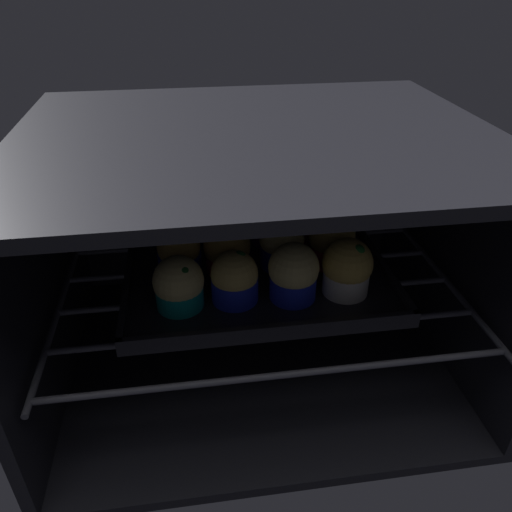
{
  "coord_description": "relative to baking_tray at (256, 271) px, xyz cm",
  "views": [
    {
      "loc": [
        -8.55,
        -36.12,
        53.93
      ],
      "look_at": [
        0.0,
        22.83,
        17.16
      ],
      "focal_mm": 34.65,
      "sensor_mm": 36.0,
      "label": 1
    }
  ],
  "objects": [
    {
      "name": "muffin_row2_col0",
      "position": [
        -11.23,
        7.44,
        3.76
      ],
      "size": [
        6.3,
        6.3,
        7.33
      ],
      "color": "#1928B7",
      "rests_on": "baking_tray"
    },
    {
      "name": "muffin_row0_col1",
      "position": [
        -3.78,
        -7.03,
        3.73
      ],
      "size": [
        6.1,
        6.1,
        7.01
      ],
      "color": "#1928B7",
      "rests_on": "baking_tray"
    },
    {
      "name": "muffin_row0_col3",
      "position": [
        10.89,
        -7.44,
        4.2
      ],
      "size": [
        6.65,
        6.65,
        7.79
      ],
      "color": "silver",
      "rests_on": "baking_tray"
    },
    {
      "name": "muffin_row2_col2",
      "position": [
        3.41,
        7.22,
        4.13
      ],
      "size": [
        6.28,
        6.28,
        7.64
      ],
      "color": "#7A238C",
      "rests_on": "baking_tray"
    },
    {
      "name": "muffin_row2_col3",
      "position": [
        10.95,
        6.93,
        3.74
      ],
      "size": [
        6.12,
        6.12,
        7.13
      ],
      "color": "red",
      "rests_on": "baking_tray"
    },
    {
      "name": "muffin_row1_col0",
      "position": [
        -10.7,
        0.07,
        3.97
      ],
      "size": [
        6.07,
        6.07,
        7.42
      ],
      "color": "#1928B7",
      "rests_on": "baking_tray"
    },
    {
      "name": "muffin_row2_col1",
      "position": [
        -3.77,
        7.37,
        3.78
      ],
      "size": [
        6.3,
        6.3,
        7.46
      ],
      "color": "#1928B7",
      "rests_on": "baking_tray"
    },
    {
      "name": "oven_cavity",
      "position": [
        0.0,
        3.41,
        2.32
      ],
      "size": [
        59.0,
        47.0,
        37.0
      ],
      "color": "black",
      "rests_on": "ground"
    },
    {
      "name": "muffin_row0_col2",
      "position": [
        3.75,
        -7.6,
        4.25
      ],
      "size": [
        6.57,
        6.57,
        7.83
      ],
      "color": "#1928B7",
      "rests_on": "baking_tray"
    },
    {
      "name": "muffin_row1_col3",
      "position": [
        10.88,
        -0.21,
        4.1
      ],
      "size": [
        6.6,
        6.6,
        7.7
      ],
      "color": "red",
      "rests_on": "baking_tray"
    },
    {
      "name": "muffin_row1_col1",
      "position": [
        -4.06,
        0.12,
        3.81
      ],
      "size": [
        6.63,
        6.63,
        7.24
      ],
      "color": "red",
      "rests_on": "baking_tray"
    },
    {
      "name": "muffin_row0_col0",
      "position": [
        -10.85,
        -7.36,
        3.68
      ],
      "size": [
        6.46,
        6.46,
        7.01
      ],
      "color": "#0C8C84",
      "rests_on": "baking_tray"
    },
    {
      "name": "muffin_row1_col2",
      "position": [
        3.71,
        0.32,
        4.17
      ],
      "size": [
        6.46,
        6.46,
        7.84
      ],
      "color": "#1928B7",
      "rests_on": "baking_tray"
    },
    {
      "name": "baking_tray",
      "position": [
        0.0,
        0.0,
        0.0
      ],
      "size": [
        36.71,
        29.36,
        2.2
      ],
      "color": "black",
      "rests_on": "oven_rack"
    },
    {
      "name": "oven_rack",
      "position": [
        0.0,
        -0.83,
        -1.08
      ],
      "size": [
        54.8,
        42.0,
        0.8
      ],
      "color": "#51515B",
      "rests_on": "oven_cavity"
    }
  ]
}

